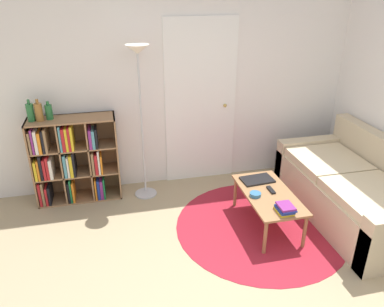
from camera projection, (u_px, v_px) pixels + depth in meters
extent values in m
cube|color=silver|center=(188.00, 81.00, 4.48)|extent=(7.05, 0.05, 2.60)
cube|color=white|center=(200.00, 103.00, 4.60)|extent=(0.89, 0.02, 2.04)
sphere|color=tan|center=(225.00, 105.00, 4.66)|extent=(0.04, 0.04, 0.04)
cylinder|color=maroon|center=(260.00, 226.00, 4.00)|extent=(1.80, 1.80, 0.01)
cube|color=#936B47|center=(33.00, 163.00, 4.24)|extent=(0.02, 0.34, 1.01)
cube|color=#936B47|center=(117.00, 155.00, 4.44)|extent=(0.02, 0.34, 1.01)
cube|color=#936B47|center=(71.00, 119.00, 4.13)|extent=(0.96, 0.34, 0.02)
cube|color=#936B47|center=(82.00, 196.00, 4.55)|extent=(0.96, 0.34, 0.02)
cube|color=#936B47|center=(77.00, 154.00, 4.48)|extent=(0.96, 0.02, 1.01)
cube|color=#936B47|center=(63.00, 161.00, 4.31)|extent=(0.02, 0.32, 0.97)
cube|color=#936B47|center=(90.00, 158.00, 4.37)|extent=(0.02, 0.32, 0.97)
cube|color=#936B47|center=(78.00, 172.00, 4.41)|extent=(0.92, 0.32, 0.02)
cube|color=#936B47|center=(75.00, 147.00, 4.27)|extent=(0.92, 0.32, 0.02)
cube|color=#B21E23|center=(41.00, 192.00, 4.35)|extent=(0.03, 0.22, 0.28)
cube|color=olive|center=(44.00, 192.00, 4.34)|extent=(0.03, 0.20, 0.29)
cube|color=#B21E23|center=(47.00, 194.00, 4.37)|extent=(0.03, 0.21, 0.22)
cube|color=black|center=(50.00, 192.00, 4.40)|extent=(0.03, 0.27, 0.23)
cube|color=black|center=(69.00, 189.00, 4.43)|extent=(0.02, 0.24, 0.26)
cube|color=#196B38|center=(71.00, 189.00, 4.41)|extent=(0.02, 0.20, 0.29)
cube|color=orange|center=(74.00, 189.00, 4.44)|extent=(0.02, 0.24, 0.25)
cube|color=orange|center=(96.00, 186.00, 4.49)|extent=(0.02, 0.24, 0.26)
cube|color=navy|center=(99.00, 187.00, 4.49)|extent=(0.03, 0.23, 0.25)
cube|color=#7F287A|center=(102.00, 186.00, 4.51)|extent=(0.03, 0.24, 0.24)
cube|color=#196B38|center=(104.00, 185.00, 4.51)|extent=(0.02, 0.24, 0.26)
cube|color=gold|center=(37.00, 168.00, 4.23)|extent=(0.03, 0.25, 0.23)
cube|color=orange|center=(39.00, 168.00, 4.22)|extent=(0.02, 0.21, 0.24)
cube|color=black|center=(42.00, 165.00, 4.23)|extent=(0.03, 0.25, 0.29)
cube|color=#B21E23|center=(45.00, 166.00, 4.25)|extent=(0.03, 0.26, 0.24)
cube|color=#B21E23|center=(48.00, 166.00, 4.24)|extent=(0.03, 0.21, 0.26)
cube|color=silver|center=(52.00, 166.00, 4.27)|extent=(0.03, 0.26, 0.23)
cube|color=teal|center=(66.00, 163.00, 4.29)|extent=(0.03, 0.25, 0.27)
cube|color=silver|center=(69.00, 164.00, 4.29)|extent=(0.02, 0.23, 0.24)
cube|color=gold|center=(71.00, 164.00, 4.29)|extent=(0.03, 0.22, 0.26)
cube|color=black|center=(74.00, 162.00, 4.31)|extent=(0.02, 0.26, 0.29)
cube|color=olive|center=(93.00, 161.00, 4.33)|extent=(0.03, 0.21, 0.27)
cube|color=#B21E23|center=(96.00, 162.00, 4.35)|extent=(0.03, 0.22, 0.24)
cube|color=silver|center=(99.00, 159.00, 4.37)|extent=(0.02, 0.27, 0.29)
cube|color=orange|center=(101.00, 162.00, 4.37)|extent=(0.02, 0.23, 0.23)
cube|color=olive|center=(31.00, 141.00, 4.08)|extent=(0.02, 0.22, 0.25)
cube|color=#7F287A|center=(33.00, 140.00, 4.08)|extent=(0.02, 0.22, 0.28)
cube|color=silver|center=(37.00, 141.00, 4.08)|extent=(0.03, 0.19, 0.26)
cube|color=orange|center=(40.00, 141.00, 4.10)|extent=(0.03, 0.22, 0.24)
cube|color=black|center=(44.00, 139.00, 4.12)|extent=(0.03, 0.26, 0.26)
cube|color=olive|center=(47.00, 138.00, 4.13)|extent=(0.02, 0.27, 0.27)
cube|color=teal|center=(61.00, 136.00, 4.14)|extent=(0.02, 0.24, 0.29)
cube|color=#B21E23|center=(64.00, 137.00, 4.16)|extent=(0.03, 0.25, 0.26)
cube|color=gold|center=(67.00, 138.00, 4.14)|extent=(0.03, 0.20, 0.26)
cube|color=#B21E23|center=(69.00, 137.00, 4.15)|extent=(0.02, 0.21, 0.27)
cube|color=gold|center=(72.00, 136.00, 4.18)|extent=(0.02, 0.27, 0.28)
cube|color=#7F287A|center=(90.00, 137.00, 4.22)|extent=(0.03, 0.25, 0.22)
cube|color=teal|center=(93.00, 137.00, 4.21)|extent=(0.03, 0.21, 0.21)
cube|color=black|center=(96.00, 137.00, 4.21)|extent=(0.02, 0.19, 0.23)
cylinder|color=#B7B7BC|center=(146.00, 193.00, 4.61)|extent=(0.27, 0.27, 0.01)
cylinder|color=#B7B7BC|center=(142.00, 126.00, 4.24)|extent=(0.02, 0.02, 1.69)
cone|color=white|center=(137.00, 49.00, 3.88)|extent=(0.25, 0.25, 0.10)
cube|color=#CCB793|center=(350.00, 198.00, 4.10)|extent=(0.93, 1.86, 0.45)
cube|color=#CCB793|center=(312.00, 160.00, 4.82)|extent=(0.93, 0.16, 0.59)
cube|color=beige|center=(371.00, 195.00, 3.63)|extent=(0.73, 0.75, 0.10)
cube|color=beige|center=(328.00, 161.00, 4.31)|extent=(0.73, 0.75, 0.10)
cube|color=#996B42|center=(269.00, 194.00, 3.88)|extent=(0.49, 0.94, 0.02)
cylinder|color=#996B42|center=(265.00, 237.00, 3.54)|extent=(0.04, 0.04, 0.37)
cylinder|color=#996B42|center=(235.00, 192.00, 4.30)|extent=(0.04, 0.04, 0.37)
cylinder|color=#996B42|center=(305.00, 231.00, 3.62)|extent=(0.04, 0.04, 0.37)
cylinder|color=#996B42|center=(268.00, 188.00, 4.38)|extent=(0.04, 0.04, 0.37)
cube|color=black|center=(257.00, 180.00, 4.12)|extent=(0.36, 0.24, 0.02)
cylinder|color=teal|center=(255.00, 194.00, 3.81)|extent=(0.12, 0.12, 0.04)
cube|color=gold|center=(284.00, 211.00, 3.56)|extent=(0.14, 0.17, 0.02)
cube|color=navy|center=(285.00, 209.00, 3.55)|extent=(0.14, 0.17, 0.03)
cube|color=navy|center=(286.00, 208.00, 3.53)|extent=(0.14, 0.17, 0.01)
cube|color=#7F287A|center=(286.00, 206.00, 3.53)|extent=(0.14, 0.17, 0.02)
cube|color=black|center=(271.00, 190.00, 3.91)|extent=(0.04, 0.15, 0.02)
cylinder|color=#236633|center=(30.00, 113.00, 4.00)|extent=(0.08, 0.08, 0.19)
cylinder|color=#236633|center=(28.00, 102.00, 3.95)|extent=(0.03, 0.03, 0.05)
cylinder|color=olive|center=(39.00, 112.00, 4.01)|extent=(0.08, 0.08, 0.19)
cylinder|color=olive|center=(37.00, 101.00, 3.96)|extent=(0.03, 0.03, 0.05)
cylinder|color=#236633|center=(49.00, 112.00, 4.07)|extent=(0.08, 0.08, 0.16)
cylinder|color=#236633|center=(47.00, 103.00, 4.03)|extent=(0.03, 0.03, 0.04)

